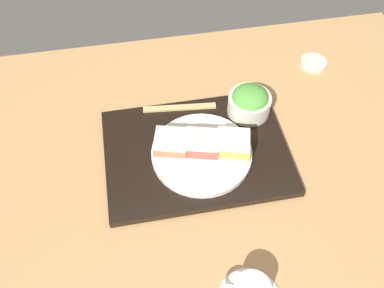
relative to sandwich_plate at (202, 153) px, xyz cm
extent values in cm
cube|color=tan|center=(0.94, 2.92, -4.12)|extent=(140.00, 100.00, 3.00)
cube|color=black|center=(0.90, -1.92, -1.68)|extent=(43.55, 32.15, 1.87)
cylinder|color=silver|center=(0.00, 0.00, 0.00)|extent=(23.70, 23.70, 1.50)
cube|color=#EFE5C1|center=(-6.91, 1.53, 1.45)|extent=(8.66, 7.84, 1.40)
cube|color=gold|center=(-6.91, 1.53, 3.53)|extent=(9.05, 8.00, 2.76)
cube|color=#EFE5C1|center=(-6.91, 1.53, 5.61)|extent=(8.66, 7.84, 1.40)
cube|color=beige|center=(0.00, 0.00, 1.36)|extent=(8.66, 7.84, 1.23)
cube|color=#B74C42|center=(0.00, 0.00, 3.36)|extent=(9.12, 8.08, 2.76)
cube|color=beige|center=(0.00, 0.00, 5.35)|extent=(8.66, 7.84, 1.23)
cube|color=#EFE5C1|center=(6.91, -1.53, 1.51)|extent=(8.66, 7.84, 1.53)
cube|color=#CC6B4C|center=(6.91, -1.53, 3.35)|extent=(8.94, 8.23, 2.14)
cube|color=#EFE5C1|center=(6.91, -1.53, 5.18)|extent=(8.66, 7.84, 1.53)
cylinder|color=beige|center=(-14.46, -11.58, 1.79)|extent=(10.82, 10.82, 5.08)
ellipsoid|color=#4C9338|center=(-14.46, -11.58, 4.33)|extent=(9.06, 9.06, 4.98)
cube|color=tan|center=(2.67, -16.05, -0.40)|extent=(18.70, 2.60, 0.70)
cube|color=tan|center=(2.76, -15.22, -0.40)|extent=(18.70, 2.60, 0.70)
cylinder|color=#382111|center=(-2.67, 34.05, 3.71)|extent=(6.31, 6.31, 0.40)
cylinder|color=beige|center=(-38.29, -27.37, -2.01)|extent=(7.49, 7.49, 1.22)
camera|label=1|loc=(12.75, 57.18, 80.16)|focal=39.45mm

